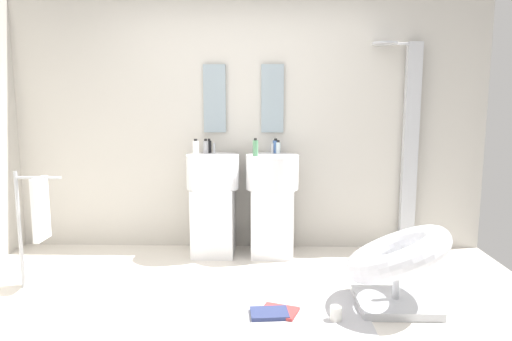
# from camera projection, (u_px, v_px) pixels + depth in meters

# --- Properties ---
(ground_plane) EXTENTS (4.80, 3.60, 0.04)m
(ground_plane) POSITION_uv_depth(u_px,v_px,m) (233.00, 319.00, 3.20)
(ground_plane) COLOR silver
(rear_partition) EXTENTS (4.80, 0.10, 2.60)m
(rear_partition) POSITION_uv_depth(u_px,v_px,m) (244.00, 120.00, 4.64)
(rear_partition) COLOR beige
(rear_partition) RESTS_ON ground_plane
(pedestal_sink_left) EXTENTS (0.51, 0.51, 1.08)m
(pedestal_sink_left) POSITION_uv_depth(u_px,v_px,m) (213.00, 200.00, 4.45)
(pedestal_sink_left) COLOR white
(pedestal_sink_left) RESTS_ON ground_plane
(pedestal_sink_right) EXTENTS (0.51, 0.51, 1.08)m
(pedestal_sink_right) POSITION_uv_depth(u_px,v_px,m) (272.00, 200.00, 4.44)
(pedestal_sink_right) COLOR white
(pedestal_sink_right) RESTS_ON ground_plane
(vanity_mirror_left) EXTENTS (0.22, 0.03, 0.67)m
(vanity_mirror_left) POSITION_uv_depth(u_px,v_px,m) (215.00, 99.00, 4.55)
(vanity_mirror_left) COLOR #8C9EA8
(vanity_mirror_right) EXTENTS (0.22, 0.03, 0.67)m
(vanity_mirror_right) POSITION_uv_depth(u_px,v_px,m) (272.00, 99.00, 4.53)
(vanity_mirror_right) COLOR #8C9EA8
(shower_column) EXTENTS (0.49, 0.24, 2.05)m
(shower_column) POSITION_uv_depth(u_px,v_px,m) (409.00, 143.00, 4.51)
(shower_column) COLOR #B7BABF
(shower_column) RESTS_ON ground_plane
(lounge_chair) EXTENTS (1.01, 1.01, 0.65)m
(lounge_chair) POSITION_uv_depth(u_px,v_px,m) (397.00, 260.00, 3.31)
(lounge_chair) COLOR #B7BABF
(lounge_chair) RESTS_ON ground_plane
(towel_rack) EXTENTS (0.37, 0.22, 0.95)m
(towel_rack) POSITION_uv_depth(u_px,v_px,m) (37.00, 212.00, 3.61)
(towel_rack) COLOR #B7BABF
(towel_rack) RESTS_ON ground_plane
(area_rug) EXTENTS (0.94, 0.88, 0.01)m
(area_rug) POSITION_uv_depth(u_px,v_px,m) (301.00, 315.00, 3.22)
(area_rug) COLOR #B2B2B7
(area_rug) RESTS_ON ground_plane
(magazine_red) EXTENTS (0.30, 0.27, 0.02)m
(magazine_red) POSITION_uv_depth(u_px,v_px,m) (279.00, 311.00, 3.23)
(magazine_red) COLOR #B73838
(magazine_red) RESTS_ON area_rug
(magazine_navy) EXTENTS (0.28, 0.21, 0.03)m
(magazine_navy) POSITION_uv_depth(u_px,v_px,m) (269.00, 313.00, 3.20)
(magazine_navy) COLOR navy
(magazine_navy) RESTS_ON area_rug
(coffee_mug) EXTENTS (0.08, 0.08, 0.10)m
(coffee_mug) POSITION_uv_depth(u_px,v_px,m) (336.00, 313.00, 3.13)
(coffee_mug) COLOR white
(coffee_mug) RESTS_ON area_rug
(soap_bottle_grey) EXTENTS (0.05, 0.05, 0.14)m
(soap_bottle_grey) POSITION_uv_depth(u_px,v_px,m) (206.00, 147.00, 4.50)
(soap_bottle_grey) COLOR #99999E
(soap_bottle_grey) RESTS_ON pedestal_sink_left
(soap_bottle_green) EXTENTS (0.05, 0.05, 0.17)m
(soap_bottle_green) POSITION_uv_depth(u_px,v_px,m) (255.00, 148.00, 4.27)
(soap_bottle_green) COLOR #59996B
(soap_bottle_green) RESTS_ON pedestal_sink_right
(soap_bottle_black) EXTENTS (0.05, 0.05, 0.14)m
(soap_bottle_black) POSITION_uv_depth(u_px,v_px,m) (209.00, 146.00, 4.56)
(soap_bottle_black) COLOR black
(soap_bottle_black) RESTS_ON pedestal_sink_left
(soap_bottle_clear) EXTENTS (0.05, 0.05, 0.13)m
(soap_bottle_clear) POSITION_uv_depth(u_px,v_px,m) (278.00, 147.00, 4.51)
(soap_bottle_clear) COLOR silver
(soap_bottle_clear) RESTS_ON pedestal_sink_right
(soap_bottle_white) EXTENTS (0.06, 0.06, 0.16)m
(soap_bottle_white) POSITION_uv_depth(u_px,v_px,m) (196.00, 148.00, 4.31)
(soap_bottle_white) COLOR white
(soap_bottle_white) RESTS_ON pedestal_sink_left
(soap_bottle_blue) EXTENTS (0.06, 0.06, 0.14)m
(soap_bottle_blue) POSITION_uv_depth(u_px,v_px,m) (276.00, 146.00, 4.54)
(soap_bottle_blue) COLOR #4C72B7
(soap_bottle_blue) RESTS_ON pedestal_sink_right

